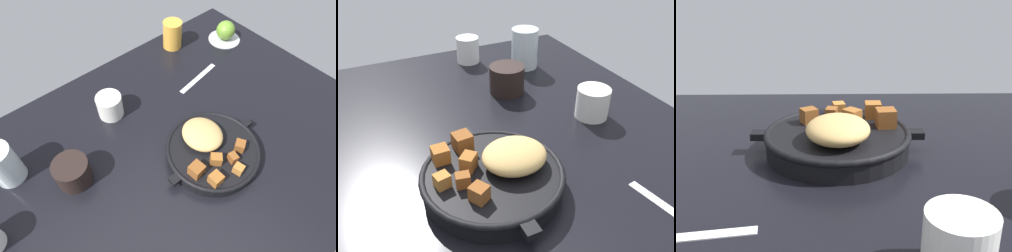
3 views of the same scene
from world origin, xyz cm
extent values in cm
cube|color=black|center=(0.00, 0.00, -1.20)|extent=(117.53, 85.54, 2.40)
cylinder|color=black|center=(5.95, -7.75, 1.86)|extent=(24.16, 24.16, 3.73)
torus|color=black|center=(5.95, -7.75, 3.43)|extent=(24.88, 24.88, 1.20)
cube|color=black|center=(19.24, -7.75, 3.17)|extent=(2.64, 2.40, 1.20)
cube|color=black|center=(-7.34, -7.75, 3.17)|extent=(2.64, 2.40, 1.20)
ellipsoid|color=tan|center=(5.90, -3.59, 5.74)|extent=(10.22, 11.33, 4.03)
cube|color=#A86B2D|center=(5.70, -16.42, 4.90)|extent=(2.58, 2.74, 2.36)
cube|color=#935623|center=(3.39, -11.03, 5.14)|extent=(3.64, 3.63, 2.83)
cube|color=brown|center=(7.03, -13.40, 4.90)|extent=(2.35, 2.68, 2.34)
cube|color=#935623|center=(-0.59, -14.74, 5.17)|extent=(2.88, 2.88, 2.88)
cube|color=brown|center=(-2.41, -10.02, 5.31)|extent=(3.55, 3.45, 3.16)
cube|color=brown|center=(11.04, -12.20, 5.04)|extent=(3.50, 3.43, 2.63)
cube|color=silver|center=(24.34, 16.23, 0.18)|extent=(17.62, 4.24, 0.36)
cylinder|color=silver|center=(-6.16, 22.39, 3.51)|extent=(7.47, 7.47, 7.03)
camera|label=1|loc=(-29.81, -31.26, 67.80)|focal=31.07mm
camera|label=2|loc=(48.59, -25.82, 43.51)|focal=38.18mm
camera|label=3|loc=(6.02, 56.00, 29.12)|focal=43.42mm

